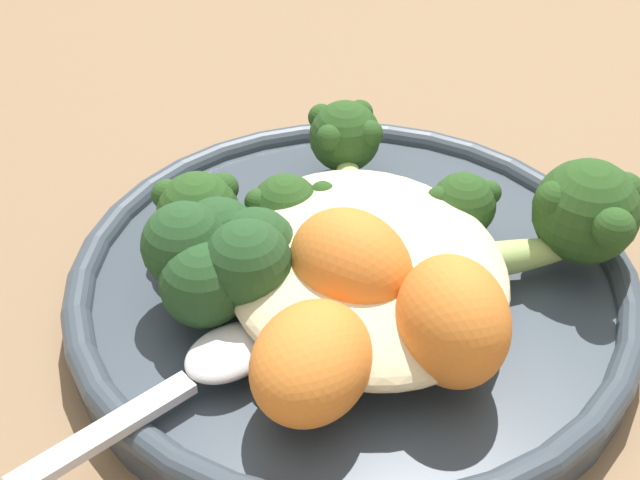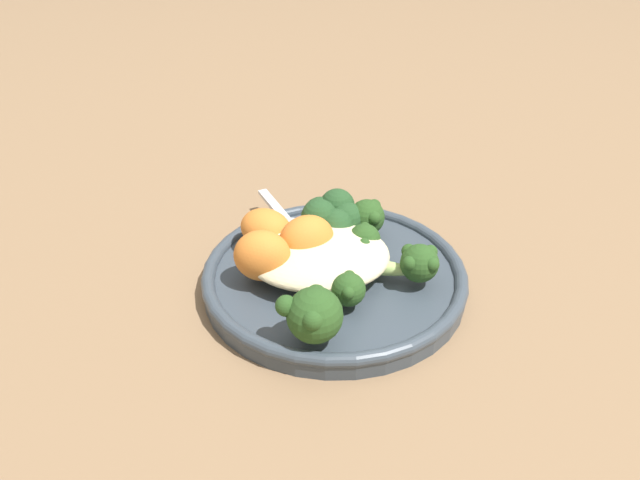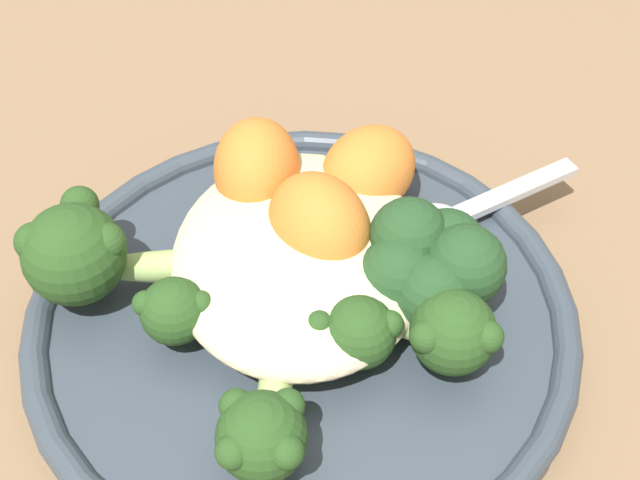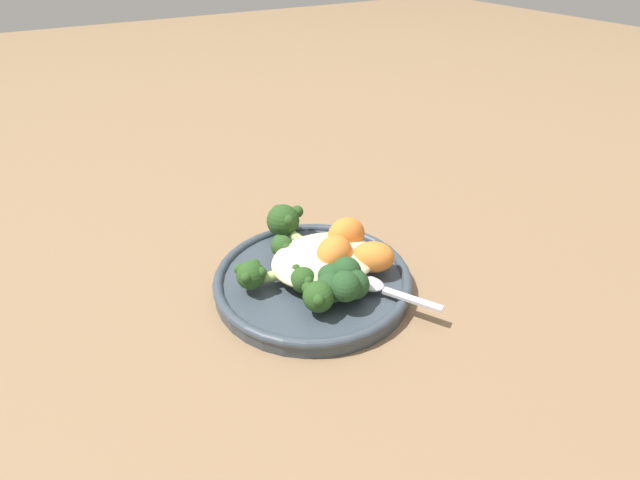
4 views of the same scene
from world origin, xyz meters
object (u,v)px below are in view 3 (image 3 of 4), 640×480
at_px(broccoli_stalk_0, 99,249).
at_px(sweet_potato_chunk_0, 315,225).
at_px(plate, 297,321).
at_px(quinoa_mound, 295,256).
at_px(broccoli_stalk_3, 337,314).
at_px(spoon, 443,218).
at_px(broccoli_stalk_1, 197,302).
at_px(broccoli_stalk_2, 265,396).
at_px(sweet_potato_chunk_1, 252,169).
at_px(broccoli_stalk_4, 394,308).
at_px(kale_tuft, 425,264).
at_px(sweet_potato_chunk_2, 364,170).

relative_size(broccoli_stalk_0, sweet_potato_chunk_0, 2.60).
distance_m(plate, quinoa_mound, 0.03).
height_order(broccoli_stalk_3, spoon, broccoli_stalk_3).
relative_size(quinoa_mound, spoon, 1.29).
relative_size(broccoli_stalk_3, spoon, 0.78).
bearing_deg(broccoli_stalk_1, quinoa_mound, 178.00).
bearing_deg(broccoli_stalk_2, spoon, 150.48).
bearing_deg(sweet_potato_chunk_1, quinoa_mound, 23.88).
bearing_deg(broccoli_stalk_4, sweet_potato_chunk_1, 165.57).
xyz_separation_m(plate, broccoli_stalk_3, (0.01, 0.02, 0.02)).
xyz_separation_m(broccoli_stalk_1, spoon, (-0.05, 0.10, -0.01)).
distance_m(broccoli_stalk_0, kale_tuft, 0.13).
xyz_separation_m(sweet_potato_chunk_1, spoon, (0.01, 0.09, -0.02)).
relative_size(broccoli_stalk_1, sweet_potato_chunk_1, 1.65).
distance_m(broccoli_stalk_1, spoon, 0.12).
relative_size(broccoli_stalk_2, broccoli_stalk_3, 1.61).
xyz_separation_m(plate, sweet_potato_chunk_2, (-0.06, 0.03, 0.03)).
height_order(broccoli_stalk_0, broccoli_stalk_4, broccoli_stalk_0).
relative_size(broccoli_stalk_3, sweet_potato_chunk_2, 1.53).
xyz_separation_m(quinoa_mound, broccoli_stalk_1, (0.02, -0.04, -0.00)).
bearing_deg(broccoli_stalk_4, broccoli_stalk_2, -104.51).
height_order(quinoa_mound, kale_tuft, kale_tuft).
bearing_deg(quinoa_mound, broccoli_stalk_1, -59.49).
distance_m(quinoa_mound, sweet_potato_chunk_0, 0.02).
height_order(broccoli_stalk_0, broccoli_stalk_3, broccoli_stalk_0).
distance_m(sweet_potato_chunk_0, kale_tuft, 0.05).
bearing_deg(spoon, broccoli_stalk_0, 162.82).
distance_m(broccoli_stalk_4, spoon, 0.07).
relative_size(broccoli_stalk_2, sweet_potato_chunk_0, 2.46).
bearing_deg(sweet_potato_chunk_2, sweet_potato_chunk_0, -29.22).
bearing_deg(quinoa_mound, sweet_potato_chunk_1, -156.12).
bearing_deg(broccoli_stalk_2, quinoa_mound, 179.31).
xyz_separation_m(quinoa_mound, broccoli_stalk_3, (0.03, 0.02, -0.00)).
bearing_deg(plate, spoon, 126.03).
bearing_deg(broccoli_stalk_0, broccoli_stalk_3, 161.82).
distance_m(broccoli_stalk_3, broccoli_stalk_4, 0.02).
distance_m(plate, sweet_potato_chunk_1, 0.07).
bearing_deg(broccoli_stalk_4, plate, -161.68).
distance_m(broccoli_stalk_4, kale_tuft, 0.02).
bearing_deg(broccoli_stalk_3, kale_tuft, 89.28).
distance_m(broccoli_stalk_1, broccoli_stalk_3, 0.06).
relative_size(sweet_potato_chunk_0, spoon, 0.51).
bearing_deg(broccoli_stalk_3, sweet_potato_chunk_0, 162.75).
height_order(broccoli_stalk_4, kale_tuft, kale_tuft).
xyz_separation_m(broccoli_stalk_0, sweet_potato_chunk_0, (-0.01, 0.09, 0.00)).
distance_m(sweet_potato_chunk_2, kale_tuft, 0.06).
distance_m(broccoli_stalk_0, broccoli_stalk_1, 0.05).
bearing_deg(plate, quinoa_mound, -177.75).
bearing_deg(broccoli_stalk_3, quinoa_mound, -179.76).
height_order(sweet_potato_chunk_0, kale_tuft, sweet_potato_chunk_0).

